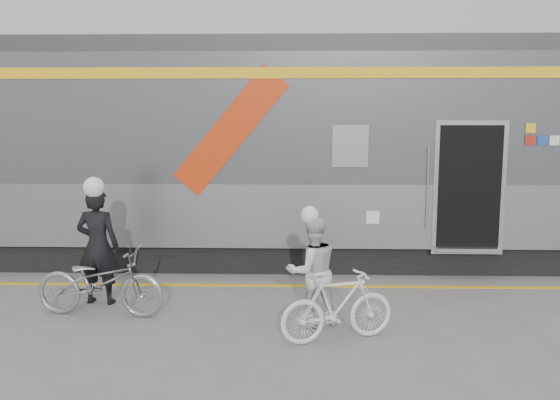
{
  "coord_description": "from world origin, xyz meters",
  "views": [
    {
      "loc": [
        0.45,
        -7.2,
        2.79
      ],
      "look_at": [
        0.21,
        1.6,
        1.5
      ],
      "focal_mm": 38.0,
      "sensor_mm": 36.0,
      "label": 1
    }
  ],
  "objects_px": {
    "bicycle_right": "(338,306)",
    "man": "(98,246)",
    "woman": "(312,271)",
    "bicycle_left": "(100,282)"
  },
  "relations": [
    {
      "from": "bicycle_left",
      "to": "woman",
      "type": "distance_m",
      "value": 2.95
    },
    {
      "from": "woman",
      "to": "bicycle_right",
      "type": "relative_size",
      "value": 0.99
    },
    {
      "from": "bicycle_left",
      "to": "bicycle_right",
      "type": "xyz_separation_m",
      "value": [
        3.22,
        -0.84,
        -0.03
      ]
    },
    {
      "from": "bicycle_right",
      "to": "man",
      "type": "bearing_deg",
      "value": 48.65
    },
    {
      "from": "bicycle_left",
      "to": "bicycle_right",
      "type": "distance_m",
      "value": 3.33
    },
    {
      "from": "man",
      "to": "bicycle_left",
      "type": "bearing_deg",
      "value": 115.03
    },
    {
      "from": "man",
      "to": "bicycle_right",
      "type": "bearing_deg",
      "value": 162.93
    },
    {
      "from": "woman",
      "to": "bicycle_right",
      "type": "xyz_separation_m",
      "value": [
        0.3,
        -0.55,
        -0.29
      ]
    },
    {
      "from": "man",
      "to": "woman",
      "type": "height_order",
      "value": "man"
    },
    {
      "from": "bicycle_left",
      "to": "woman",
      "type": "height_order",
      "value": "woman"
    }
  ]
}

